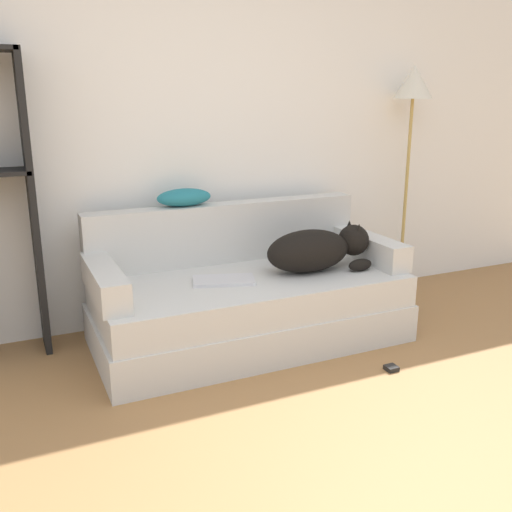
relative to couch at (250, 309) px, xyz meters
name	(u,v)px	position (x,y,z in m)	size (l,w,h in m)	color
wall_back	(177,114)	(-0.24, 0.60, 1.15)	(7.10, 0.06, 2.70)	white
couch	(250,309)	(0.00, 0.00, 0.00)	(1.86, 0.90, 0.42)	silver
couch_backrest	(226,232)	(0.00, 0.38, 0.40)	(1.82, 0.15, 0.38)	silver
couch_arm_left	(104,282)	(-0.86, -0.01, 0.30)	(0.15, 0.71, 0.17)	silver
couch_arm_right	(369,248)	(0.86, -0.01, 0.30)	(0.15, 0.71, 0.17)	silver
dog	(317,249)	(0.43, -0.07, 0.35)	(0.70, 0.31, 0.28)	black
laptop	(224,280)	(-0.18, -0.04, 0.22)	(0.40, 0.30, 0.02)	silver
throw_pillow	(184,197)	(-0.27, 0.40, 0.65)	(0.35, 0.17, 0.11)	teal
floor_lamp	(413,100)	(1.45, 0.39, 1.23)	(0.27, 0.27, 1.68)	tan
power_adapter	(391,368)	(0.55, -0.70, -0.19)	(0.07, 0.07, 0.03)	black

